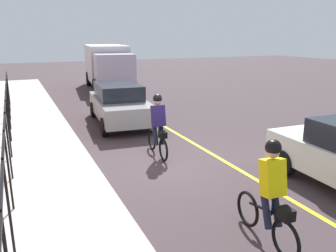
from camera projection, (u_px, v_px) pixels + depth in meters
name	position (u px, v px, depth m)	size (l,w,h in m)	color
ground_plane	(164.00, 163.00, 9.41)	(80.00, 80.00, 0.00)	#3F3438
lane_line_centre	(213.00, 155.00, 10.05)	(36.00, 0.12, 0.01)	yellow
sidewalk	(32.00, 181.00, 8.03)	(40.00, 3.20, 0.15)	#B8B1AA
iron_fence	(7.00, 123.00, 8.43)	(17.72, 0.04, 1.60)	black
cyclist_lead	(158.00, 126.00, 9.74)	(1.71, 0.38, 1.83)	black
cyclist_follow	(271.00, 194.00, 5.55)	(1.71, 0.38, 1.83)	black
parked_sedan_rear	(119.00, 103.00, 13.43)	(4.55, 2.25, 1.58)	#979798
box_truck_background	(108.00, 65.00, 22.21)	(6.93, 3.15, 2.78)	silver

